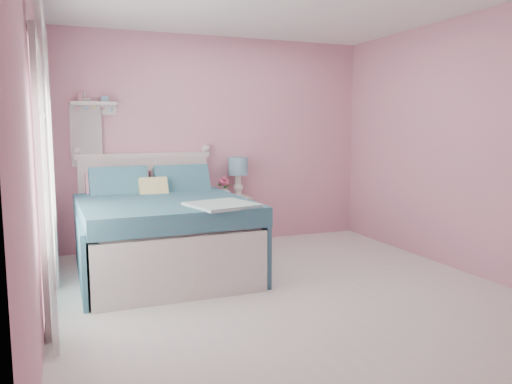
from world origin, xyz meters
TOP-DOWN VIEW (x-y plane):
  - floor at (0.00, 0.00)m, footprint 4.50×4.50m
  - room_shell at (0.00, 0.00)m, footprint 4.50×4.50m
  - bed at (-0.90, 1.23)m, footprint 1.65×2.05m
  - nightstand at (0.15, 2.02)m, footprint 0.43×0.42m
  - table_lamp at (0.24, 2.07)m, footprint 0.25×0.25m
  - vase at (0.04, 2.02)m, footprint 0.17×0.17m
  - teacup at (0.10, 1.89)m, footprint 0.11×0.11m
  - roses at (0.04, 2.01)m, footprint 0.14×0.11m
  - wall_shelf at (-1.46, 2.19)m, footprint 0.50×0.15m
  - hanging_dress at (-1.55, 2.18)m, footprint 0.34×0.03m
  - french_door at (-1.97, 0.40)m, footprint 0.04×1.32m
  - curtain_near at (-1.92, -0.34)m, footprint 0.04×0.40m
  - curtain_far at (-1.92, 1.14)m, footprint 0.04×0.40m

SIDE VIEW (x-z plane):
  - floor at x=0.00m, z-range 0.00..0.00m
  - nightstand at x=0.15m, z-range 0.00..0.62m
  - bed at x=-0.90m, z-range -0.19..0.99m
  - teacup at x=0.10m, z-range 0.61..0.68m
  - vase at x=0.04m, z-range 0.61..0.77m
  - roses at x=0.04m, z-range 0.75..0.87m
  - table_lamp at x=0.24m, z-range 0.71..1.20m
  - french_door at x=-1.97m, z-range -0.01..2.15m
  - curtain_near at x=-1.92m, z-range 0.02..2.34m
  - curtain_far at x=-1.92m, z-range 0.02..2.34m
  - hanging_dress at x=-1.55m, z-range 1.04..1.76m
  - room_shell at x=0.00m, z-range -0.67..3.83m
  - wall_shelf at x=-1.46m, z-range 1.61..1.86m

